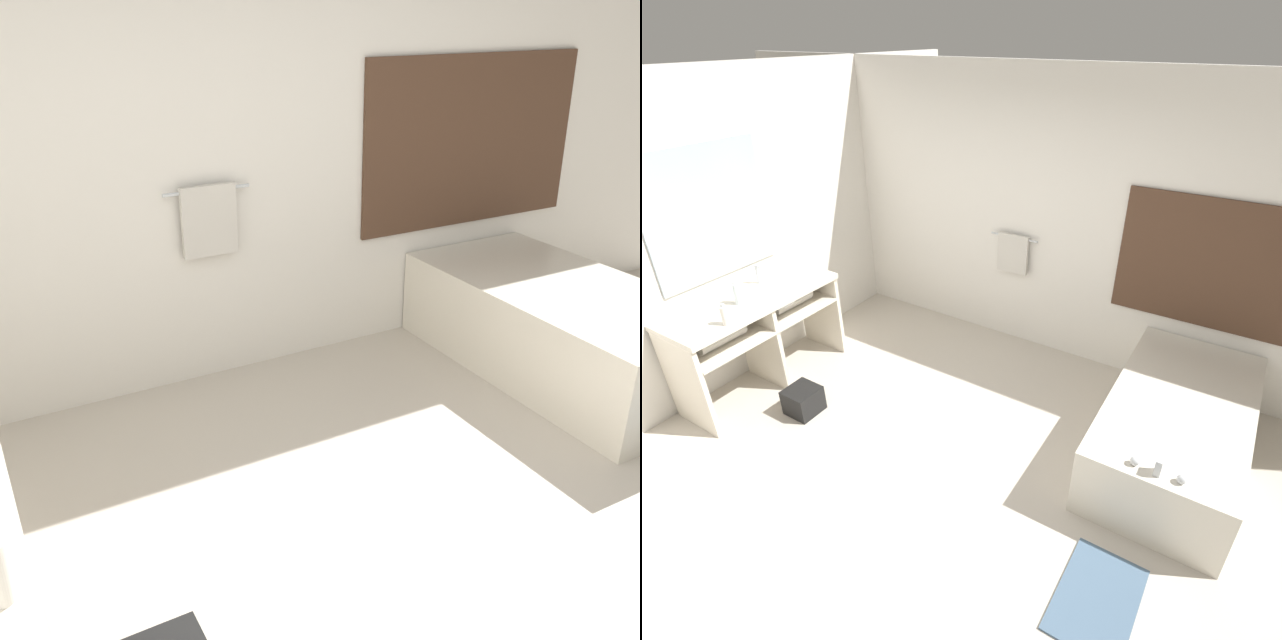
{
  "view_description": "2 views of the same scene",
  "coord_description": "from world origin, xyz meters",
  "views": [
    {
      "loc": [
        -1.62,
        -1.51,
        2.1
      ],
      "look_at": [
        -0.24,
        0.99,
        0.82
      ],
      "focal_mm": 40.0,
      "sensor_mm": 36.0,
      "label": 1
    },
    {
      "loc": [
        1.7,
        -2.04,
        2.92
      ],
      "look_at": [
        -0.08,
        0.82,
        0.94
      ],
      "focal_mm": 28.0,
      "sensor_mm": 36.0,
      "label": 2
    }
  ],
  "objects": [
    {
      "name": "ground_plane",
      "position": [
        0.0,
        0.0,
        0.0
      ],
      "size": [
        16.0,
        16.0,
        0.0
      ],
      "primitive_type": "plane",
      "color": "beige",
      "rests_on": "ground"
    },
    {
      "name": "wall_back_with_blinds",
      "position": [
        0.06,
        2.23,
        1.34
      ],
      "size": [
        7.4,
        0.13,
        2.7
      ],
      "color": "white",
      "rests_on": "ground_plane"
    },
    {
      "name": "bathtub",
      "position": [
        1.58,
        1.26,
        0.3
      ],
      "size": [
        0.98,
        1.86,
        0.67
      ],
      "color": "silver",
      "rests_on": "ground_plane"
    }
  ]
}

